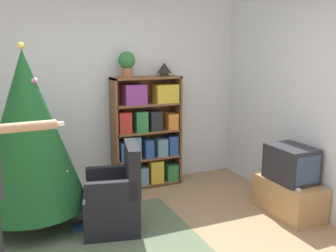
{
  "coord_description": "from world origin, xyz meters",
  "views": [
    {
      "loc": [
        -1.11,
        -2.7,
        1.89
      ],
      "look_at": [
        0.5,
        0.97,
        1.05
      ],
      "focal_mm": 40.0,
      "sensor_mm": 36.0,
      "label": 1
    }
  ],
  "objects_px": {
    "armchair": "(115,200)",
    "potted_plant": "(127,62)",
    "christmas_tree": "(28,131)",
    "table_lamp": "(164,68)",
    "television": "(291,164)",
    "bookshelf": "(147,134)"
  },
  "relations": [
    {
      "from": "christmas_tree",
      "to": "armchair",
      "type": "xyz_separation_m",
      "value": [
        0.78,
        -0.45,
        -0.72
      ]
    },
    {
      "from": "armchair",
      "to": "christmas_tree",
      "type": "bearing_deg",
      "value": -107.38
    },
    {
      "from": "bookshelf",
      "to": "armchair",
      "type": "height_order",
      "value": "bookshelf"
    },
    {
      "from": "christmas_tree",
      "to": "potted_plant",
      "type": "distance_m",
      "value": 1.59
    },
    {
      "from": "christmas_tree",
      "to": "table_lamp",
      "type": "xyz_separation_m",
      "value": [
        1.81,
        0.65,
        0.57
      ]
    },
    {
      "from": "potted_plant",
      "to": "television",
      "type": "bearing_deg",
      "value": -46.98
    },
    {
      "from": "bookshelf",
      "to": "television",
      "type": "relative_size",
      "value": 2.85
    },
    {
      "from": "armchair",
      "to": "table_lamp",
      "type": "height_order",
      "value": "table_lamp"
    },
    {
      "from": "bookshelf",
      "to": "television",
      "type": "bearing_deg",
      "value": -52.37
    },
    {
      "from": "table_lamp",
      "to": "television",
      "type": "bearing_deg",
      "value": -59.43
    },
    {
      "from": "potted_plant",
      "to": "table_lamp",
      "type": "relative_size",
      "value": 1.64
    },
    {
      "from": "christmas_tree",
      "to": "table_lamp",
      "type": "bearing_deg",
      "value": 19.73
    },
    {
      "from": "bookshelf",
      "to": "armchair",
      "type": "bearing_deg",
      "value": -125.09
    },
    {
      "from": "television",
      "to": "table_lamp",
      "type": "distance_m",
      "value": 2.05
    },
    {
      "from": "bookshelf",
      "to": "table_lamp",
      "type": "xyz_separation_m",
      "value": [
        0.27,
        0.01,
        0.89
      ]
    },
    {
      "from": "television",
      "to": "table_lamp",
      "type": "relative_size",
      "value": 2.66
    },
    {
      "from": "armchair",
      "to": "potted_plant",
      "type": "distance_m",
      "value": 1.84
    },
    {
      "from": "television",
      "to": "potted_plant",
      "type": "height_order",
      "value": "potted_plant"
    },
    {
      "from": "potted_plant",
      "to": "bookshelf",
      "type": "bearing_deg",
      "value": -2.36
    },
    {
      "from": "bookshelf",
      "to": "potted_plant",
      "type": "distance_m",
      "value": 1.01
    },
    {
      "from": "television",
      "to": "table_lamp",
      "type": "bearing_deg",
      "value": 120.57
    },
    {
      "from": "christmas_tree",
      "to": "armchair",
      "type": "bearing_deg",
      "value": -29.92
    }
  ]
}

